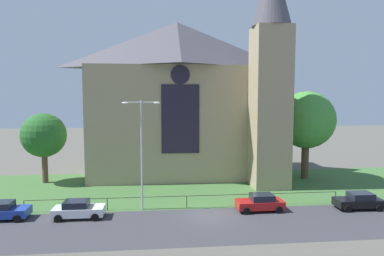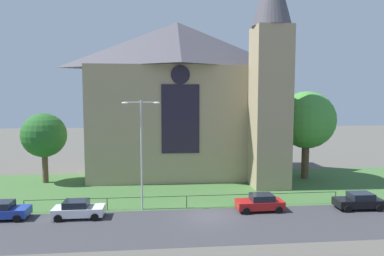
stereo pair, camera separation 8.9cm
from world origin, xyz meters
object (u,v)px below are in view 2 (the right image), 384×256
at_px(parked_car_black, 359,201).
at_px(streetlamp_near, 141,142).
at_px(tree_right_far, 306,120).
at_px(parked_car_white, 78,209).
at_px(parked_car_blue, 2,211).
at_px(church_building, 184,97).
at_px(parked_car_red, 260,203).
at_px(tree_left_far, 44,135).

bearing_deg(parked_car_black, streetlamp_near, -3.83).
height_order(tree_right_far, parked_car_white, tree_right_far).
xyz_separation_m(parked_car_blue, parked_car_white, (6.28, -0.28, 0.00)).
xyz_separation_m(church_building, streetlamp_near, (-4.86, -14.23, -4.10)).
xyz_separation_m(parked_car_red, parked_car_black, (9.15, -0.39, 0.00)).
relative_size(streetlamp_near, parked_car_black, 2.35).
xyz_separation_m(tree_left_far, parked_car_blue, (0.47, -12.65, -4.95)).
height_order(church_building, tree_right_far, church_building).
relative_size(church_building, parked_car_white, 6.19).
bearing_deg(tree_left_far, parked_car_blue, -87.86).
bearing_deg(parked_car_red, parked_car_white, 0.31).
xyz_separation_m(tree_right_far, parked_car_black, (-0.25, -12.25, -6.60)).
distance_m(streetlamp_near, parked_car_black, 20.56).
bearing_deg(tree_left_far, church_building, 10.18).
distance_m(tree_right_far, parked_car_black, 13.92).
xyz_separation_m(church_building, tree_left_far, (-16.90, -3.04, -4.58)).
height_order(church_building, parked_car_red, church_building).
xyz_separation_m(church_building, parked_car_white, (-10.15, -15.97, -9.53)).
xyz_separation_m(church_building, tree_right_far, (15.15, -3.79, -2.92)).
relative_size(parked_car_white, parked_car_red, 0.99).
relative_size(parked_car_blue, parked_car_white, 1.00).
relative_size(tree_left_far, parked_car_white, 1.99).
relative_size(streetlamp_near, parked_car_blue, 2.36).
distance_m(tree_left_far, parked_car_red, 26.39).
bearing_deg(parked_car_white, streetlamp_near, 18.13).
height_order(parked_car_white, parked_car_red, same).
xyz_separation_m(tree_left_far, parked_car_black, (31.79, -13.00, -4.95)).
distance_m(streetlamp_near, parked_car_red, 12.00).
relative_size(church_building, tree_left_far, 3.11).
bearing_deg(church_building, streetlamp_near, -108.85).
bearing_deg(parked_car_black, tree_left_far, -20.85).
relative_size(church_building, parked_car_black, 6.13).
height_order(parked_car_red, parked_car_black, same).
xyz_separation_m(tree_right_far, streetlamp_near, (-20.01, -10.45, -1.18)).
bearing_deg(parked_car_white, church_building, 57.54).
xyz_separation_m(streetlamp_near, parked_car_red, (10.61, -1.41, -5.43)).
distance_m(tree_left_far, parked_car_blue, 13.59).
xyz_separation_m(church_building, parked_car_blue, (-16.43, -15.68, -9.53)).
relative_size(tree_left_far, parked_car_red, 1.98).
relative_size(parked_car_blue, parked_car_black, 0.99).
height_order(tree_right_far, parked_car_blue, tree_right_far).
height_order(church_building, parked_car_black, church_building).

